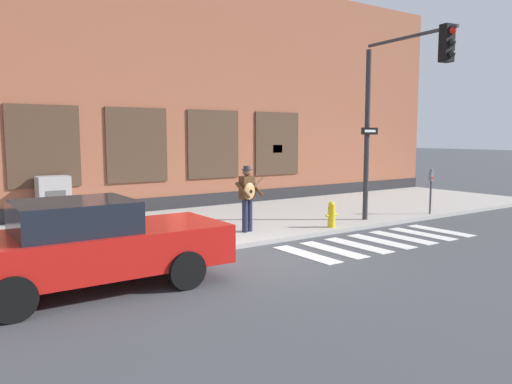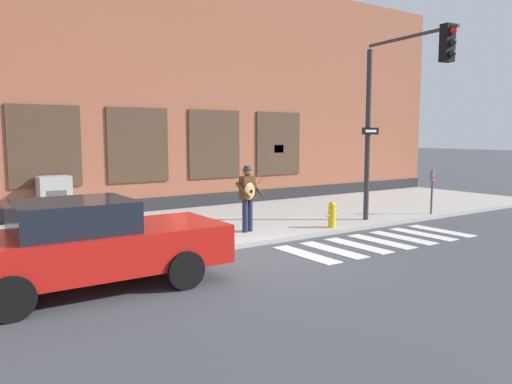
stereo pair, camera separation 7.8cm
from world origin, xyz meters
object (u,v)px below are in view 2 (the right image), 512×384
(parking_meter, at_px, (432,184))
(fire_hydrant, at_px, (332,215))
(red_car, at_px, (86,245))
(traffic_light, at_px, (398,95))
(utility_box, at_px, (55,199))
(busker, at_px, (248,195))

(parking_meter, xyz_separation_m, fire_hydrant, (-4.16, 0.10, -0.60))
(red_car, height_order, traffic_light, traffic_light)
(fire_hydrant, bearing_deg, traffic_light, -27.15)
(red_car, xyz_separation_m, fire_hydrant, (6.94, 1.45, -0.31))
(red_car, xyz_separation_m, traffic_light, (8.50, 0.65, 2.88))
(parking_meter, xyz_separation_m, utility_box, (-10.14, 5.17, -0.28))
(fire_hydrant, bearing_deg, busker, 161.30)
(red_car, relative_size, fire_hydrant, 6.60)
(red_car, distance_m, parking_meter, 11.18)
(red_car, distance_m, busker, 5.21)
(parking_meter, distance_m, utility_box, 11.39)
(red_car, xyz_separation_m, parking_meter, (11.09, 1.35, 0.29))
(busker, height_order, parking_meter, busker)
(traffic_light, bearing_deg, busker, 157.68)
(utility_box, xyz_separation_m, fire_hydrant, (5.99, -5.08, -0.32))
(traffic_light, bearing_deg, fire_hydrant, 152.85)
(traffic_light, distance_m, fire_hydrant, 3.65)
(busker, bearing_deg, traffic_light, -22.32)
(busker, distance_m, traffic_light, 4.84)
(utility_box, bearing_deg, busker, -48.96)
(utility_box, bearing_deg, red_car, -98.27)
(red_car, bearing_deg, utility_box, 81.73)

